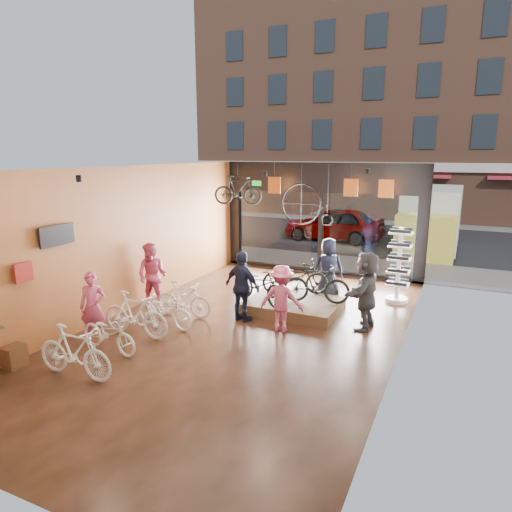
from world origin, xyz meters
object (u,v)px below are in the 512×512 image
Objects in this scene: display_bike_right at (295,277)px; penny_farthing at (309,206)px; floor_bike_1 at (74,352)px; hung_bike at (238,190)px; display_platform at (293,306)px; floor_bike_2 at (109,333)px; street_car at (334,224)px; floor_bike_3 at (135,314)px; customer_4 at (328,269)px; customer_5 at (366,290)px; display_bike_left at (260,284)px; display_bike_mid at (316,284)px; sunglasses_rack at (399,265)px; floor_bike_4 at (165,310)px; box_truck at (430,221)px; customer_3 at (282,299)px; customer_0 at (93,307)px; floor_bike_5 at (184,299)px; customer_1 at (152,276)px; customer_2 at (242,287)px.

penny_farthing is (-0.33, 2.08, 1.72)m from display_bike_right.
hung_bike is (-0.44, 7.60, 2.42)m from floor_bike_1.
floor_bike_2 is at bearing -123.78° from display_platform.
floor_bike_3 is (-0.97, -13.36, -0.27)m from street_car.
floor_bike_1 is at bearing -161.48° from floor_bike_2.
display_bike_right is at bearing 23.16° from customer_4.
customer_4 is (2.99, 6.48, 0.39)m from floor_bike_1.
display_platform is 1.27× the size of customer_5.
display_bike_left is 1.03× the size of display_bike_right.
display_bike_mid is 2.63m from sunglasses_rack.
customer_4 is (2.96, 3.70, 0.47)m from floor_bike_4.
street_car is at bearing -4.76° from floor_bike_1.
box_truck reaches higher than customer_5.
customer_4 is 2.33m from penny_farthing.
hung_bike reaches higher than display_bike_left.
customer_3 reaches higher than floor_bike_3.
customer_4 is at bearing -104.45° from customer_3.
floor_bike_3 is 0.93m from customer_0.
sunglasses_rack reaches higher than display_bike_mid.
display_platform is at bearing -62.99° from floor_bike_5.
street_car is at bearing 99.49° from display_platform.
customer_1 is (-1.15, 0.25, 0.43)m from floor_bike_5.
floor_bike_5 is 2.37m from customer_0.
display_bike_mid reaches higher than floor_bike_4.
display_bike_left is (1.69, 1.03, 0.33)m from floor_bike_5.
box_truck is 4.21× the size of customer_3.
penny_farthing reaches higher than customer_4.
box_truck reaches higher than customer_4.
customer_4 is at bearing 14.21° from street_car.
customer_1 is at bearing 155.71° from hung_bike.
display_bike_left is 1.05× the size of customer_2.
display_bike_mid reaches higher than floor_bike_1.
floor_bike_2 is (-5.28, -13.25, -0.91)m from box_truck.
floor_bike_1 is at bearing -109.35° from box_truck.
customer_0 is 0.89× the size of customer_4.
customer_2 is 4.63m from hung_bike.
customer_2 is at bearing -23.32° from floor_bike_1.
floor_bike_1 is 8.29m from penny_farthing.
customer_0 is (-0.95, -1.33, 0.37)m from floor_bike_4.
customer_4 is 1.11× the size of penny_farthing.
display_bike_mid is at bearing 12.77° from street_car.
customer_0 is (-3.96, -3.76, -0.03)m from display_bike_mid.
customer_5 is 2.43m from sunglasses_rack.
penny_farthing reaches higher than floor_bike_4.
floor_bike_5 is at bearing -4.82° from customer_3.
customer_0 is at bearing -114.27° from penny_farthing.
customer_5 is 5.97m from hung_bike.
display_bike_right is (-0.77, 0.52, -0.04)m from display_bike_mid.
customer_5 is (1.42, -1.74, 0.05)m from customer_4.
display_platform is 4.70m from hung_bike.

